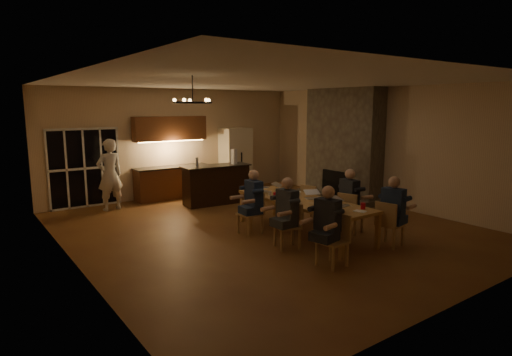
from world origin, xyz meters
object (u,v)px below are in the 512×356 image
Objects in this scene: person_right_near at (393,212)px; laptop_e at (261,187)px; chair_right_near at (390,224)px; chandelier at (193,103)px; can_silver at (330,202)px; person_left_far at (254,202)px; redcup_near at (363,206)px; person_left_near at (327,226)px; laptop_a at (334,205)px; chair_right_far at (313,203)px; person_right_mid at (349,201)px; laptop_c at (290,195)px; refrigerator at (236,159)px; laptop_f at (281,185)px; plate_near at (335,201)px; person_left_mid at (287,213)px; bar_blender at (234,157)px; laptop_b at (341,201)px; mug_mid at (289,193)px; bar_bottle at (197,162)px; dining_table at (303,217)px; chair_left_near at (332,241)px; plate_left at (323,210)px; chair_left_mid at (287,226)px; laptop_d at (313,193)px; mug_back at (270,193)px; can_cola at (260,187)px; plate_far at (296,192)px; bar_island at (216,184)px; chair_right_mid at (351,213)px; standing_person at (110,175)px.

person_right_near is 4.31× the size of laptop_e.
person_right_near is at bearing 169.50° from chair_right_near.
chandelier reaches higher than can_silver.
redcup_near is at bearing 36.35° from person_left_far.
laptop_a is at bearing 114.22° from person_left_near.
chair_right_far is 2.81m from person_left_near.
chair_right_near is 0.64× the size of person_right_mid.
person_right_mid reaches higher than laptop_c.
person_right_near reaches higher than chair_right_near.
refrigerator is 6.25× the size of laptop_f.
redcup_near is 0.76m from plate_near.
person_left_mid is 4.33m from bar_blender.
laptop_b is at bearing 131.84° from laptop_c.
laptop_b reaches higher than redcup_near.
chair_right_near is at bearing 152.80° from laptop_a.
laptop_c reaches higher than mug_mid.
laptop_e is 2.55m from bar_bottle.
dining_table is 3.66× the size of chair_left_near.
plate_left is at bearing 141.88° from chair_left_near.
chair_left_near is 1.16m from chair_left_mid.
laptop_a is 1.13m from laptop_d.
mug_back is 0.42× the size of bar_bottle.
mug_back is at bearing 52.18° from person_right_mid.
can_cola is at bearing 84.11° from plate_left.
person_left_far is 5.82× the size of plate_far.
laptop_a is 2.23m from laptop_f.
redcup_near is at bearing -27.66° from plate_left.
laptop_a is at bearing 52.89° from person_right_near.
chair_left_mid is 1.50m from redcup_near.
person_right_mid is at bearing 20.73° from plate_left.
laptop_c is (-1.13, 1.67, 0.42)m from chair_right_near.
chandelier reaches higher than chair_left_near.
bar_island reaches higher than mug_mid.
plate_left is at bearing -138.93° from laptop_f.
person_right_mid reaches higher than chair_right_near.
laptop_f reaches higher than mug_mid.
plate_left is (-1.87, -5.89, -0.24)m from refrigerator.
chair_left_near is at bearing 131.50° from person_right_mid.
person_left_near and person_left_mid have the same top height.
person_left_near is 11.50× the size of can_cola.
bar_blender is (0.56, -0.06, 0.75)m from bar_island.
person_left_mid is at bearing -148.88° from dining_table.
laptop_f is (1.15, 2.65, 0.17)m from person_left_near.
chandelier is (-3.41, 0.56, 2.31)m from chair_right_mid.
laptop_a is at bearing -25.76° from chandelier.
bar_bottle is at bearing 101.13° from mug_mid.
laptop_e is 1.27× the size of plate_left.
standing_person reaches higher than mug_back.
person_right_mid is at bearing -27.06° from dining_table.
redcup_near is (2.99, -5.85, -0.12)m from standing_person.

